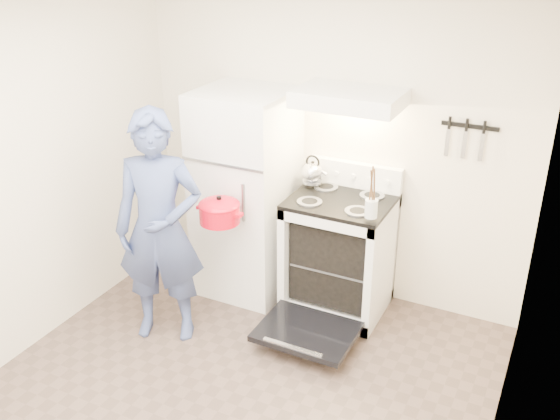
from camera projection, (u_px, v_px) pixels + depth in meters
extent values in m
plane|color=brown|center=(218.00, 412.00, 3.99)|extent=(3.60, 3.60, 0.00)
cube|color=beige|center=(331.00, 145.00, 4.93)|extent=(3.20, 0.02, 2.50)
cube|color=white|center=(246.00, 194.00, 5.05)|extent=(0.70, 0.70, 1.70)
cube|color=white|center=(339.00, 256.00, 4.91)|extent=(0.76, 0.65, 0.92)
cube|color=black|center=(341.00, 201.00, 4.71)|extent=(0.76, 0.65, 0.03)
cube|color=white|center=(355.00, 175.00, 4.89)|extent=(0.76, 0.07, 0.20)
cube|color=black|center=(307.00, 332.00, 4.56)|extent=(0.70, 0.54, 0.04)
cube|color=gray|center=(338.00, 258.00, 4.91)|extent=(0.60, 0.52, 0.01)
cube|color=white|center=(349.00, 98.00, 4.44)|extent=(0.76, 0.50, 0.12)
cube|color=black|center=(470.00, 126.00, 4.37)|extent=(0.40, 0.02, 0.03)
cylinder|color=#85684E|center=(332.00, 257.00, 4.90)|extent=(0.36, 0.36, 0.02)
cylinder|color=silver|center=(371.00, 209.00, 4.32)|extent=(0.10, 0.10, 0.13)
imported|color=#384476|center=(160.00, 229.00, 4.42)|extent=(0.75, 0.63, 1.74)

